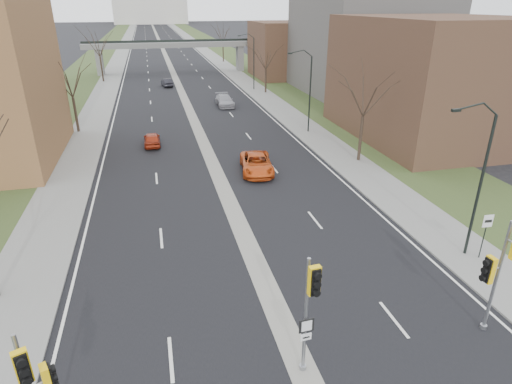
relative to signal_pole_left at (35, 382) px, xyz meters
name	(u,v)px	position (x,y,z in m)	size (l,w,h in m)	color
ground	(304,374)	(8.77, 1.28, -3.25)	(700.00, 700.00, 0.00)	black
road_surface	(160,44)	(8.77, 151.28, -3.25)	(20.00, 600.00, 0.01)	black
median_strip	(160,44)	(8.77, 151.28, -3.25)	(1.20, 600.00, 0.02)	gray
sidewalk_right	(195,43)	(20.77, 151.28, -3.19)	(4.00, 600.00, 0.12)	gray
sidewalk_left	(125,44)	(-3.23, 151.28, -3.19)	(4.00, 600.00, 0.12)	gray
grass_verge_right	(211,43)	(26.77, 151.28, -3.20)	(8.00, 600.00, 0.10)	#30421E
grass_verge_left	(107,45)	(-9.23, 151.28, -3.20)	(8.00, 600.00, 0.10)	#30421E
commercial_block_near	(435,79)	(32.77, 29.28, 2.75)	(16.00, 20.00, 12.00)	brown
commercial_block_mid	(365,43)	(36.77, 53.28, 4.25)	(18.00, 22.00, 15.00)	#595652
commercial_block_far	(291,50)	(30.77, 71.28, 1.75)	(14.00, 14.00, 10.00)	brown
pedestrian_bridge	(171,48)	(8.77, 81.28, 1.59)	(34.00, 3.00, 6.45)	slate
streetlight_near	(478,139)	(19.76, 7.28, 3.70)	(2.61, 0.20, 8.70)	black
streetlight_mid	(304,68)	(19.76, 33.28, 3.70)	(2.61, 0.20, 8.70)	black
streetlight_far	(249,46)	(19.76, 59.28, 3.70)	(2.61, 0.20, 8.70)	black
tree_left_b	(69,75)	(-4.23, 39.28, 2.97)	(6.75, 6.75, 8.81)	#382B21
tree_left_c	(98,41)	(-4.23, 73.28, 3.79)	(7.65, 7.65, 9.99)	#382B21
tree_right_a	(366,87)	(21.77, 23.28, 3.38)	(7.20, 7.20, 9.40)	#382B21
tree_right_b	(266,55)	(21.77, 56.28, 2.56)	(6.30, 6.30, 8.22)	#382B21
tree_right_c	(223,31)	(21.77, 96.28, 3.79)	(7.65, 7.65, 9.99)	#382B21
signal_pole_left	(35,382)	(0.00, 0.00, 0.00)	(0.83, 1.14, 4.97)	gray
signal_pole_median	(310,300)	(8.81, 1.26, 0.32)	(0.59, 0.84, 5.13)	gray
signal_pole_right	(501,264)	(17.14, 1.63, 0.26)	(0.99, 0.93, 5.38)	gray
speed_limit_sign	(486,228)	(21.03, 6.69, -1.29)	(0.58, 0.07, 2.68)	black
car_left_near	(152,139)	(3.65, 32.44, -2.58)	(1.59, 3.94, 1.34)	#9E2A12
car_left_far	(167,83)	(6.77, 65.87, -2.58)	(1.42, 4.07, 1.34)	black
car_right_near	(257,163)	(12.12, 22.79, -2.49)	(2.55, 5.52, 1.53)	#C84A15
car_right_mid	(225,101)	(13.81, 48.47, -2.49)	(2.15, 5.30, 1.54)	gray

